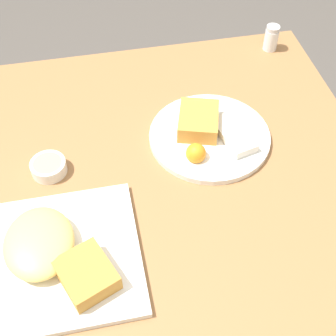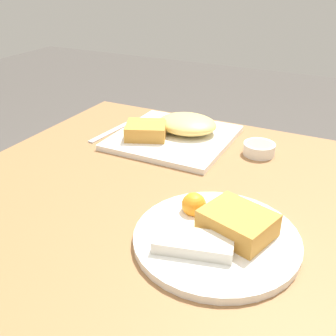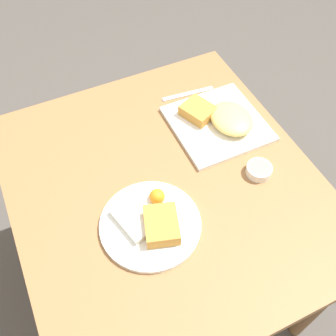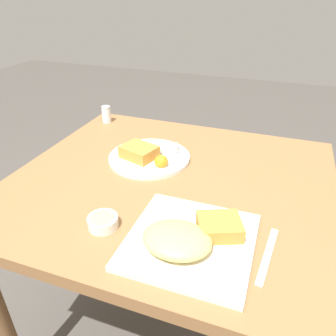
{
  "view_description": "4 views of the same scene",
  "coord_description": "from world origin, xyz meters",
  "px_view_note": "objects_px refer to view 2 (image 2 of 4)",
  "views": [
    {
      "loc": [
        0.6,
        -0.15,
        1.47
      ],
      "look_at": [
        -0.0,
        -0.02,
        0.76
      ],
      "focal_mm": 50.0,
      "sensor_mm": 36.0,
      "label": 1
    },
    {
      "loc": [
        -0.27,
        0.59,
        1.12
      ],
      "look_at": [
        0.04,
        -0.02,
        0.76
      ],
      "focal_mm": 42.0,
      "sensor_mm": 36.0,
      "label": 2
    },
    {
      "loc": [
        -0.59,
        0.27,
        1.65
      ],
      "look_at": [
        0.02,
        -0.02,
        0.74
      ],
      "focal_mm": 42.0,
      "sensor_mm": 36.0,
      "label": 3
    },
    {
      "loc": [
        0.28,
        -0.8,
        1.24
      ],
      "look_at": [
        -0.01,
        0.0,
        0.75
      ],
      "focal_mm": 35.0,
      "sensor_mm": 36.0,
      "label": 4
    }
  ],
  "objects_px": {
    "plate_oval_far": "(218,233)",
    "sauce_ramekin": "(259,149)",
    "butter_knife": "(114,131)",
    "plate_square_near": "(175,131)"
  },
  "relations": [
    {
      "from": "sauce_ramekin",
      "to": "butter_knife",
      "type": "distance_m",
      "value": 0.39
    },
    {
      "from": "plate_square_near",
      "to": "sauce_ramekin",
      "type": "relative_size",
      "value": 3.8
    },
    {
      "from": "plate_oval_far",
      "to": "sauce_ramekin",
      "type": "xyz_separation_m",
      "value": [
        0.03,
        -0.36,
        -0.0
      ]
    },
    {
      "from": "plate_square_near",
      "to": "plate_oval_far",
      "type": "bearing_deg",
      "value": 125.26
    },
    {
      "from": "plate_oval_far",
      "to": "sauce_ramekin",
      "type": "relative_size",
      "value": 3.65
    },
    {
      "from": "plate_oval_far",
      "to": "sauce_ramekin",
      "type": "distance_m",
      "value": 0.36
    },
    {
      "from": "plate_square_near",
      "to": "plate_oval_far",
      "type": "relative_size",
      "value": 1.04
    },
    {
      "from": "sauce_ramekin",
      "to": "butter_knife",
      "type": "bearing_deg",
      "value": 5.11
    },
    {
      "from": "plate_square_near",
      "to": "butter_knife",
      "type": "distance_m",
      "value": 0.18
    },
    {
      "from": "plate_oval_far",
      "to": "butter_knife",
      "type": "relative_size",
      "value": 1.46
    }
  ]
}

